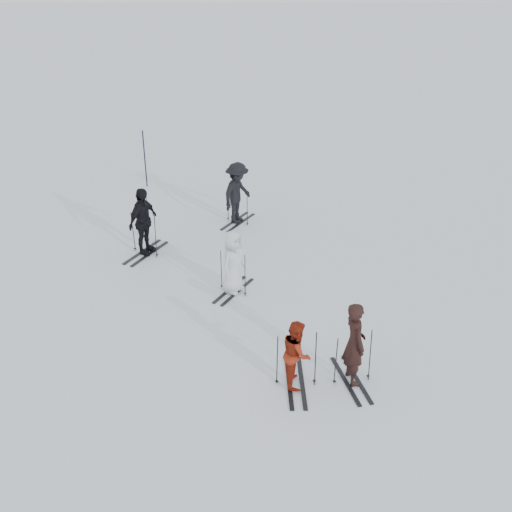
{
  "coord_description": "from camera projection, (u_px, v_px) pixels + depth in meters",
  "views": [
    {
      "loc": [
        -0.1,
        -13.15,
        8.62
      ],
      "look_at": [
        0.0,
        1.0,
        1.0
      ],
      "focal_mm": 45.0,
      "sensor_mm": 36.0,
      "label": 1
    }
  ],
  "objects": [
    {
      "name": "skis_uphill_left",
      "position": [
        144.0,
        233.0,
        18.03
      ],
      "size": [
        1.99,
        1.66,
        1.28
      ],
      "primitive_type": null,
      "rotation": [
        0.0,
        0.0,
        1.07
      ],
      "color": "black",
      "rests_on": "ground"
    },
    {
      "name": "skier_uphill_left",
      "position": [
        143.0,
        222.0,
        17.87
      ],
      "size": [
        0.97,
        1.23,
        1.95
      ],
      "primitive_type": "imported",
      "rotation": [
        0.0,
        0.0,
        1.07
      ],
      "color": "black",
      "rests_on": "ground"
    },
    {
      "name": "skis_red",
      "position": [
        296.0,
        358.0,
        12.99
      ],
      "size": [
        1.76,
        0.95,
        1.27
      ],
      "primitive_type": null,
      "rotation": [
        0.0,
        0.0,
        1.59
      ],
      "color": "black",
      "rests_on": "ground"
    },
    {
      "name": "skis_uphill_far",
      "position": [
        237.0,
        205.0,
        19.89
      ],
      "size": [
        1.8,
        1.55,
        1.16
      ],
      "primitive_type": null,
      "rotation": [
        0.0,
        0.0,
        1.02
      ],
      "color": "black",
      "rests_on": "ground"
    },
    {
      "name": "piste_marker",
      "position": [
        145.0,
        159.0,
        22.32
      ],
      "size": [
        0.05,
        0.05,
        2.04
      ],
      "primitive_type": "cylinder",
      "rotation": [
        0.0,
        0.0,
        -0.04
      ],
      "color": "black",
      "rests_on": "ground"
    },
    {
      "name": "skis_near_dark",
      "position": [
        353.0,
        357.0,
        13.07
      ],
      "size": [
        1.82,
        1.24,
        1.21
      ],
      "primitive_type": null,
      "rotation": [
        0.0,
        0.0,
        1.81
      ],
      "color": "black",
      "rests_on": "ground"
    },
    {
      "name": "skis_grey",
      "position": [
        233.0,
        272.0,
        16.23
      ],
      "size": [
        1.79,
        1.52,
        1.15
      ],
      "primitive_type": null,
      "rotation": [
        0.0,
        0.0,
        1.04
      ],
      "color": "black",
      "rests_on": "ground"
    },
    {
      "name": "skier_grey",
      "position": [
        233.0,
        263.0,
        16.11
      ],
      "size": [
        0.87,
        0.97,
        1.67
      ],
      "primitive_type": "imported",
      "rotation": [
        0.0,
        0.0,
        1.04
      ],
      "color": "silver",
      "rests_on": "ground"
    },
    {
      "name": "skier_uphill_far",
      "position": [
        237.0,
        194.0,
        19.71
      ],
      "size": [
        1.27,
        1.44,
        1.93
      ],
      "primitive_type": "imported",
      "rotation": [
        0.0,
        0.0,
        1.02
      ],
      "color": "black",
      "rests_on": "ground"
    },
    {
      "name": "skier_near_dark",
      "position": [
        354.0,
        344.0,
        12.92
      ],
      "size": [
        0.59,
        0.76,
        1.86
      ],
      "primitive_type": "imported",
      "rotation": [
        0.0,
        0.0,
        1.81
      ],
      "color": "black",
      "rests_on": "ground"
    },
    {
      "name": "skier_red",
      "position": [
        297.0,
        354.0,
        12.93
      ],
      "size": [
        0.58,
        0.74,
        1.49
      ],
      "primitive_type": "imported",
      "rotation": [
        0.0,
        0.0,
        1.59
      ],
      "color": "maroon",
      "rests_on": "ground"
    },
    {
      "name": "ground",
      "position": [
        256.0,
        311.0,
        15.67
      ],
      "size": [
        120.0,
        120.0,
        0.0
      ],
      "primitive_type": "plane",
      "color": "silver",
      "rests_on": "ground"
    }
  ]
}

